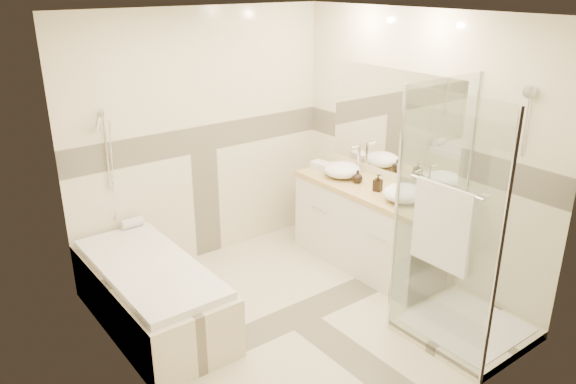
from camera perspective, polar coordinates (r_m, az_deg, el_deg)
room at (r=4.45m, az=1.39°, el=1.49°), size 2.82×3.02×2.52m
bathtub at (r=4.86m, az=-13.73°, el=-9.77°), size 0.75×1.70×0.56m
vanity at (r=5.63m, az=8.02°, el=-3.48°), size 0.58×1.62×0.85m
shower_enclosure at (r=4.68m, az=16.62°, el=-8.59°), size 0.96×0.93×2.04m
vessel_sink_near at (r=5.68m, az=5.53°, el=2.25°), size 0.37×0.37×0.15m
vessel_sink_far at (r=5.15m, az=11.66°, el=-0.10°), size 0.38×0.38×0.15m
faucet_near at (r=5.79m, az=7.13°, el=3.60°), size 0.12×0.03×0.30m
faucet_far at (r=5.28m, az=13.28°, el=1.19°), size 0.11×0.03×0.26m
amenity_bottle_a at (r=5.35m, az=9.11°, el=0.95°), size 0.09×0.10×0.16m
amenity_bottle_b at (r=5.53m, az=7.09°, el=1.56°), size 0.13×0.13×0.13m
folded_towels at (r=5.91m, az=3.45°, el=2.70°), size 0.16×0.24×0.07m
rolled_towel at (r=5.42m, az=-15.56°, el=-3.03°), size 0.20×0.09×0.09m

